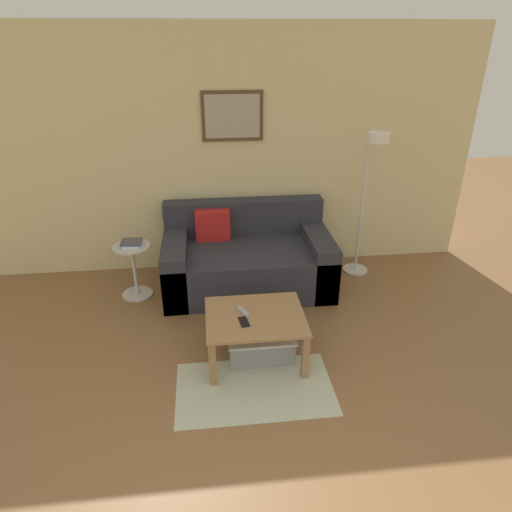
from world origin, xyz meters
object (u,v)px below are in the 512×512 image
at_px(storage_bin, 261,345).
at_px(side_table, 134,266).
at_px(floor_lamp, 370,182).
at_px(book_stack, 132,243).
at_px(remote_control, 243,312).
at_px(coffee_table, 255,323).
at_px(cell_phone, 244,322).
at_px(couch, 247,259).

xyz_separation_m(storage_bin, side_table, (-1.14, 1.12, 0.22)).
xyz_separation_m(floor_lamp, side_table, (-2.40, -0.11, -0.75)).
bearing_deg(book_stack, remote_control, -47.59).
bearing_deg(book_stack, coffee_table, -46.47).
xyz_separation_m(floor_lamp, cell_phone, (-1.40, -1.33, -0.67)).
distance_m(side_table, remote_control, 1.48).
distance_m(coffee_table, storage_bin, 0.23).
bearing_deg(floor_lamp, storage_bin, -135.43).
height_order(couch, remote_control, couch).
bearing_deg(couch, coffee_table, -92.31).
xyz_separation_m(couch, side_table, (-1.15, -0.10, 0.04)).
bearing_deg(coffee_table, side_table, 134.07).
bearing_deg(cell_phone, remote_control, 77.71).
distance_m(coffee_table, side_table, 1.58).
xyz_separation_m(coffee_table, floor_lamp, (1.30, 1.24, 0.75)).
xyz_separation_m(couch, floor_lamp, (1.25, 0.01, 0.79)).
relative_size(coffee_table, cell_phone, 5.66).
height_order(coffee_table, floor_lamp, floor_lamp).
relative_size(storage_bin, floor_lamp, 0.35).
relative_size(couch, book_stack, 8.35).
relative_size(floor_lamp, side_table, 2.87).
relative_size(coffee_table, side_table, 1.42).
bearing_deg(floor_lamp, book_stack, -177.69).
height_order(floor_lamp, cell_phone, floor_lamp).
bearing_deg(cell_phone, floor_lamp, 34.11).
xyz_separation_m(storage_bin, book_stack, (-1.14, 1.14, 0.47)).
bearing_deg(storage_bin, remote_control, 162.11).
xyz_separation_m(couch, coffee_table, (-0.05, -1.23, 0.04)).
height_order(book_stack, remote_control, book_stack).
bearing_deg(coffee_table, storage_bin, 10.72).
height_order(floor_lamp, side_table, floor_lamp).
relative_size(couch, storage_bin, 3.10).
relative_size(floor_lamp, remote_control, 10.64).
distance_m(storage_bin, remote_control, 0.34).
distance_m(coffee_table, cell_phone, 0.15).
height_order(couch, floor_lamp, floor_lamp).
height_order(storage_bin, cell_phone, cell_phone).
relative_size(book_stack, cell_phone, 1.46).
distance_m(storage_bin, floor_lamp, 2.01).
bearing_deg(remote_control, couch, 58.09).
bearing_deg(cell_phone, storage_bin, 22.29).
height_order(floor_lamp, book_stack, floor_lamp).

